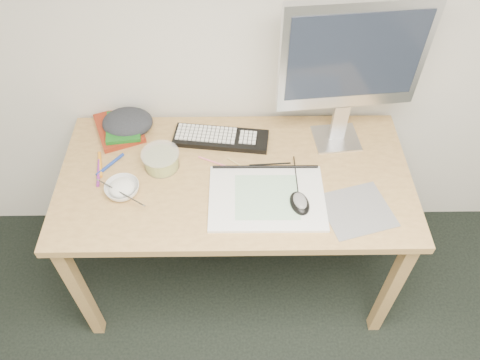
# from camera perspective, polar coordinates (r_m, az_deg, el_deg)

# --- Properties ---
(desk) EXTENTS (1.40, 0.70, 0.75)m
(desk) POSITION_cam_1_polar(r_m,az_deg,el_deg) (1.92, -0.59, -1.06)
(desk) COLOR tan
(desk) RESTS_ON ground
(mousepad) EXTENTS (0.29, 0.28, 0.00)m
(mousepad) POSITION_cam_1_polar(r_m,az_deg,el_deg) (1.80, 14.07, -3.60)
(mousepad) COLOR gray
(mousepad) RESTS_ON desk
(sketchpad) EXTENTS (0.44, 0.32, 0.01)m
(sketchpad) POSITION_cam_1_polar(r_m,az_deg,el_deg) (1.78, 3.28, -2.19)
(sketchpad) COLOR white
(sketchpad) RESTS_ON desk
(keyboard) EXTENTS (0.41, 0.18, 0.02)m
(keyboard) POSITION_cam_1_polar(r_m,az_deg,el_deg) (1.99, -2.34, 5.10)
(keyboard) COLOR black
(keyboard) RESTS_ON desk
(monitor) EXTENTS (0.54, 0.18, 0.63)m
(monitor) POSITION_cam_1_polar(r_m,az_deg,el_deg) (1.79, 13.55, 13.94)
(monitor) COLOR silver
(monitor) RESTS_ON desk
(mouse) EXTENTS (0.09, 0.12, 0.04)m
(mouse) POSITION_cam_1_polar(r_m,az_deg,el_deg) (1.75, 7.32, -2.57)
(mouse) COLOR black
(mouse) RESTS_ON sketchpad
(rice_bowl) EXTENTS (0.13, 0.13, 0.04)m
(rice_bowl) POSITION_cam_1_polar(r_m,az_deg,el_deg) (1.84, -14.14, -1.09)
(rice_bowl) COLOR silver
(rice_bowl) RESTS_ON desk
(chopsticks) EXTENTS (0.20, 0.14, 0.02)m
(chopsticks) POSITION_cam_1_polar(r_m,az_deg,el_deg) (1.80, -14.37, -1.48)
(chopsticks) COLOR silver
(chopsticks) RESTS_ON rice_bowl
(fruit_tub) EXTENTS (0.16, 0.16, 0.07)m
(fruit_tub) POSITION_cam_1_polar(r_m,az_deg,el_deg) (1.89, -9.60, 2.46)
(fruit_tub) COLOR #F1C755
(fruit_tub) RESTS_ON desk
(book_red) EXTENTS (0.25, 0.29, 0.02)m
(book_red) POSITION_cam_1_polar(r_m,az_deg,el_deg) (2.10, -14.51, 6.12)
(book_red) COLOR maroon
(book_red) RESTS_ON desk
(book_green) EXTENTS (0.17, 0.21, 0.02)m
(book_green) POSITION_cam_1_polar(r_m,az_deg,el_deg) (2.07, -14.02, 6.37)
(book_green) COLOR #175F19
(book_green) RESTS_ON book_red
(cloth_lump) EXTENTS (0.20, 0.17, 0.08)m
(cloth_lump) POSITION_cam_1_polar(r_m,az_deg,el_deg) (2.07, -13.55, 6.82)
(cloth_lump) COLOR #222329
(cloth_lump) RESTS_ON desk
(pencil_pink) EXTENTS (0.16, 0.08, 0.01)m
(pencil_pink) POSITION_cam_1_polar(r_m,az_deg,el_deg) (1.90, -2.70, 2.02)
(pencil_pink) COLOR pink
(pencil_pink) RESTS_ON desk
(pencil_tan) EXTENTS (0.15, 0.13, 0.01)m
(pencil_tan) POSITION_cam_1_polar(r_m,az_deg,el_deg) (1.87, 0.70, 1.36)
(pencil_tan) COLOR tan
(pencil_tan) RESTS_ON desk
(pencil_black) EXTENTS (0.17, 0.02, 0.01)m
(pencil_black) POSITION_cam_1_polar(r_m,az_deg,el_deg) (1.90, 3.67, 1.95)
(pencil_black) COLOR black
(pencil_black) RESTS_ON desk
(marker_blue) EXTENTS (0.10, 0.12, 0.01)m
(marker_blue) POSITION_cam_1_polar(r_m,az_deg,el_deg) (1.96, -15.55, 1.84)
(marker_blue) COLOR #1B3796
(marker_blue) RESTS_ON desk
(marker_orange) EXTENTS (0.04, 0.14, 0.01)m
(marker_orange) POSITION_cam_1_polar(r_m,az_deg,el_deg) (1.97, -16.68, 1.84)
(marker_orange) COLOR orange
(marker_orange) RESTS_ON desk
(marker_purple) EXTENTS (0.03, 0.14, 0.01)m
(marker_purple) POSITION_cam_1_polar(r_m,az_deg,el_deg) (1.94, -16.85, 0.85)
(marker_purple) COLOR #892892
(marker_purple) RESTS_ON desk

